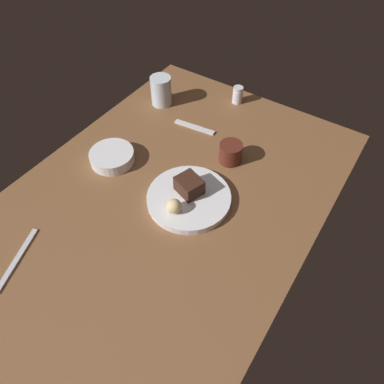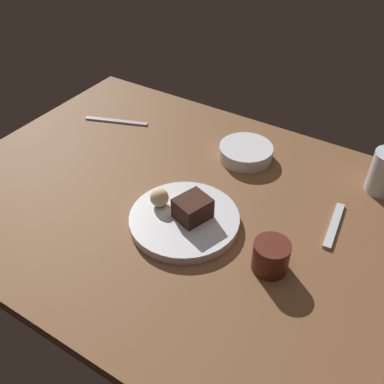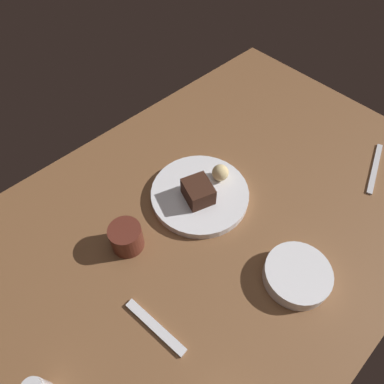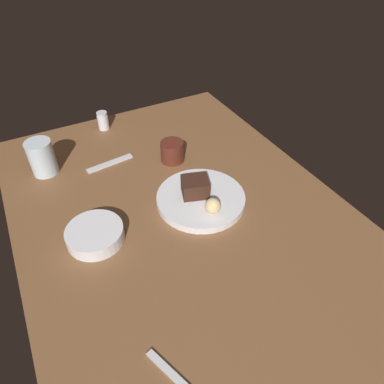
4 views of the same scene
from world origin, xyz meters
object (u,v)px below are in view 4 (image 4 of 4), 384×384
object	(u,v)px
chocolate_cake_slice	(195,187)
bread_roll	(213,206)
dessert_plate	(201,199)
water_glass	(42,157)
dessert_spoon	(110,163)
side_bowl	(95,235)
coffee_cup	(172,151)
salt_shaker	(103,121)

from	to	relation	value
chocolate_cake_slice	bread_roll	size ratio (longest dim) A/B	1.69
dessert_plate	water_glass	distance (cm)	48.86
dessert_plate	dessert_spoon	xyz separation A→B (cm)	(28.39, 16.70, -0.71)
dessert_plate	water_glass	world-z (taller)	water_glass
side_bowl	coffee_cup	world-z (taller)	coffee_cup
salt_shaker	coffee_cup	bearing A→B (deg)	-155.16
bread_roll	side_bowl	xyz separation A→B (cm)	(6.95, 29.17, -2.43)
bread_roll	salt_shaker	world-z (taller)	same
water_glass	coffee_cup	world-z (taller)	water_glass
salt_shaker	dessert_spoon	size ratio (longest dim) A/B	0.43
chocolate_cake_slice	side_bowl	size ratio (longest dim) A/B	0.51
water_glass	dessert_plate	bearing A→B (deg)	-134.09
dessert_plate	coffee_cup	bearing A→B (deg)	-4.26
water_glass	side_bowl	world-z (taller)	water_glass
water_glass	side_bowl	size ratio (longest dim) A/B	0.76
dessert_plate	side_bowl	bearing A→B (deg)	89.63
dessert_plate	salt_shaker	distance (cm)	51.32
dessert_plate	coffee_cup	size ratio (longest dim) A/B	3.33
bread_roll	dessert_spoon	xyz separation A→B (cm)	(35.15, 16.39, -3.87)
bread_roll	salt_shaker	xyz separation A→B (cm)	(56.68, 11.42, -1.07)
bread_roll	dessert_spoon	world-z (taller)	bread_roll
chocolate_cake_slice	side_bowl	world-z (taller)	chocolate_cake_slice
side_bowl	chocolate_cake_slice	bearing A→B (deg)	-87.24
water_glass	salt_shaker	bearing A→B (deg)	-55.34
salt_shaker	side_bowl	xyz separation A→B (cm)	(-49.73, 17.75, -1.36)
dessert_plate	water_glass	size ratio (longest dim) A/B	2.29
dessert_plate	coffee_cup	distance (cm)	21.35
coffee_cup	dessert_spoon	xyz separation A→B (cm)	(7.22, 18.28, -2.93)
bread_roll	coffee_cup	xyz separation A→B (cm)	(27.93, -1.89, -0.94)
water_glass	dessert_spoon	world-z (taller)	water_glass
bread_roll	water_glass	xyz separation A→B (cm)	(40.62, 34.64, 1.10)
dessert_plate	water_glass	bearing A→B (deg)	45.91
chocolate_cake_slice	coffee_cup	distance (cm)	19.81
chocolate_cake_slice	coffee_cup	world-z (taller)	chocolate_cake_slice
bread_roll	water_glass	size ratio (longest dim) A/B	0.40
chocolate_cake_slice	salt_shaker	distance (cm)	49.57
dessert_plate	side_bowl	world-z (taller)	side_bowl
bread_roll	water_glass	world-z (taller)	water_glass
dessert_spoon	salt_shaker	bearing A→B (deg)	70.55
water_glass	dessert_spoon	size ratio (longest dim) A/B	0.71
chocolate_cake_slice	dessert_spoon	xyz separation A→B (cm)	(26.82, 15.78, -4.20)
dessert_plate	chocolate_cake_slice	size ratio (longest dim) A/B	3.41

